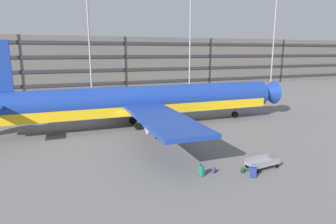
% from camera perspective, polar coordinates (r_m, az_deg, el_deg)
% --- Properties ---
extents(ground_plane, '(600.00, 600.00, 0.00)m').
position_cam_1_polar(ground_plane, '(34.10, -8.29, -3.63)').
color(ground_plane, slate).
extents(terminal_structure, '(171.01, 16.91, 12.62)m').
position_cam_1_polar(terminal_structure, '(78.73, -16.36, 9.41)').
color(terminal_structure, '#605B56').
rests_on(terminal_structure, ground_plane).
extents(airliner, '(39.49, 31.94, 10.21)m').
position_cam_1_polar(airliner, '(35.13, -5.10, 2.08)').
color(airliner, navy).
rests_on(airliner, ground_plane).
extents(light_mast_center_left, '(1.80, 0.50, 20.53)m').
position_cam_1_polar(light_mast_center_left, '(64.37, -15.39, 14.04)').
color(light_mast_center_left, gray).
rests_on(light_mast_center_left, ground_plane).
extents(light_mast_center_right, '(1.80, 0.50, 26.32)m').
position_cam_1_polar(light_mast_center_right, '(71.18, 4.43, 16.56)').
color(light_mast_center_right, gray).
rests_on(light_mast_center_right, ground_plane).
extents(light_mast_right, '(1.80, 0.50, 26.18)m').
position_cam_1_polar(light_mast_right, '(85.08, 20.36, 15.06)').
color(light_mast_right, gray).
rests_on(light_mast_right, ground_plane).
extents(suitcase_orange, '(0.52, 0.52, 0.99)m').
position_cam_1_polar(suitcase_orange, '(22.37, 16.54, -11.33)').
color(suitcase_orange, navy).
rests_on(suitcase_orange, ground_plane).
extents(suitcase_navy, '(0.32, 0.41, 0.94)m').
position_cam_1_polar(suitcase_navy, '(21.82, 6.69, -11.48)').
color(suitcase_navy, '#147266').
rests_on(suitcase_navy, ground_plane).
extents(backpack_black, '(0.26, 0.33, 0.50)m').
position_cam_1_polar(backpack_black, '(22.54, 9.09, -11.34)').
color(backpack_black, navy).
rests_on(backpack_black, ground_plane).
extents(backpack_laid_flat, '(0.38, 0.34, 0.49)m').
position_cam_1_polar(backpack_laid_flat, '(23.05, 14.56, -11.06)').
color(backpack_laid_flat, '#264C26').
rests_on(backpack_laid_flat, ground_plane).
extents(baggage_cart, '(3.35, 1.58, 0.82)m').
position_cam_1_polar(baggage_cart, '(24.25, 18.17, -9.56)').
color(baggage_cart, gray).
rests_on(baggage_cart, ground_plane).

